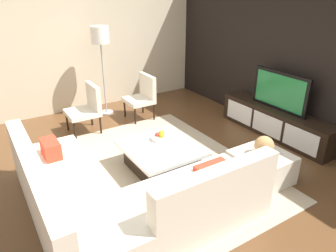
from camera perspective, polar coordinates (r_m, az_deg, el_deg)
name	(u,v)px	position (r m, az deg, el deg)	size (l,w,h in m)	color
ground_plane	(159,174)	(4.56, -1.63, -8.70)	(14.00, 14.00, 0.00)	brown
feature_wall_back	(297,55)	(5.78, 22.38, 11.78)	(6.40, 0.12, 2.80)	black
side_wall_left	(87,41)	(6.92, -14.40, 14.64)	(0.12, 5.20, 2.80)	beige
area_rug	(156,171)	(4.63, -2.27, -8.08)	(3.42, 2.69, 0.01)	tan
media_console	(275,122)	(5.88, 18.84, 0.65)	(2.21, 0.44, 0.50)	black
television	(280,91)	(5.68, 19.63, 6.00)	(1.10, 0.06, 0.66)	black
sectional_couch	(116,197)	(3.69, -9.34, -12.57)	(2.48, 2.39, 0.84)	beige
coffee_table	(161,157)	(4.57, -1.23, -5.64)	(1.07, 1.00, 0.38)	black
accent_chair_near	(87,106)	(5.82, -14.42, 3.50)	(0.55, 0.54, 0.87)	black
floor_lamp	(100,40)	(6.37, -12.17, 15.00)	(0.34, 0.34, 1.76)	#A5A5AA
ottoman	(261,167)	(4.52, 16.50, -7.14)	(0.70, 0.70, 0.40)	beige
fruit_bowl	(161,137)	(4.64, -1.35, -1.96)	(0.28, 0.28, 0.14)	silver
accent_chair_far	(143,94)	(6.27, -4.59, 5.76)	(0.55, 0.49, 0.87)	black
decorative_ball	(264,146)	(4.36, 17.01, -3.42)	(0.26, 0.26, 0.26)	#AD8451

